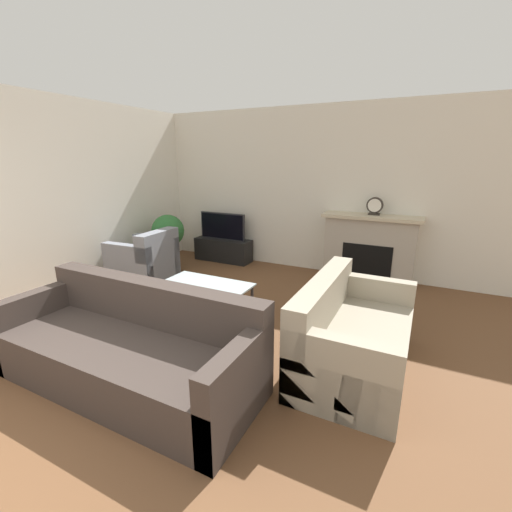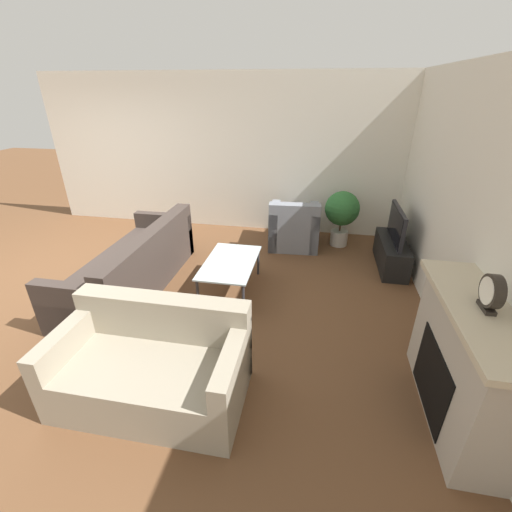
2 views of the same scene
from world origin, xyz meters
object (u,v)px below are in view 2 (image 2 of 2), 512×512
at_px(tv, 397,225).
at_px(armchair_by_window, 294,229).
at_px(potted_plant, 342,212).
at_px(mantel_clock, 492,292).
at_px(couch_loveseat, 154,367).
at_px(couch_sectional, 134,267).
at_px(coffee_table, 230,264).

xyz_separation_m(tv, armchair_by_window, (-0.50, -1.50, -0.37)).
height_order(tv, potted_plant, potted_plant).
bearing_deg(mantel_clock, armchair_by_window, -153.63).
bearing_deg(couch_loveseat, couch_sectional, 122.94).
relative_size(couch_sectional, potted_plant, 2.51).
xyz_separation_m(couch_loveseat, armchair_by_window, (-3.39, 0.91, 0.01)).
height_order(armchair_by_window, potted_plant, potted_plant).
bearing_deg(couch_sectional, tv, 109.49).
relative_size(tv, mantel_clock, 3.43).
bearing_deg(mantel_clock, coffee_table, -124.50).
xyz_separation_m(couch_loveseat, coffee_table, (-1.78, 0.22, 0.10)).
bearing_deg(armchair_by_window, coffee_table, 63.24).
height_order(couch_sectional, couch_loveseat, same).
bearing_deg(couch_loveseat, potted_plant, 64.71).
bearing_deg(couch_loveseat, tv, 50.05).
bearing_deg(tv, armchair_by_window, -108.59).
height_order(tv, couch_loveseat, tv).
distance_m(tv, couch_sectional, 3.71).
height_order(armchair_by_window, coffee_table, armchair_by_window).
height_order(tv, coffee_table, tv).
bearing_deg(potted_plant, mantel_clock, 13.55).
bearing_deg(couch_sectional, couch_loveseat, 32.94).
relative_size(coffee_table, mantel_clock, 4.02).
bearing_deg(coffee_table, couch_sectional, -84.25).
relative_size(couch_sectional, mantel_clock, 8.74).
bearing_deg(tv, coffee_table, -63.29).
xyz_separation_m(couch_sectional, coffee_table, (-0.13, 1.29, 0.10)).
distance_m(potted_plant, mantel_clock, 3.47).
xyz_separation_m(coffee_table, potted_plant, (-1.77, 1.46, 0.20)).
bearing_deg(coffee_table, couch_loveseat, -7.13).
bearing_deg(mantel_clock, tv, -178.57).
height_order(coffee_table, potted_plant, potted_plant).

